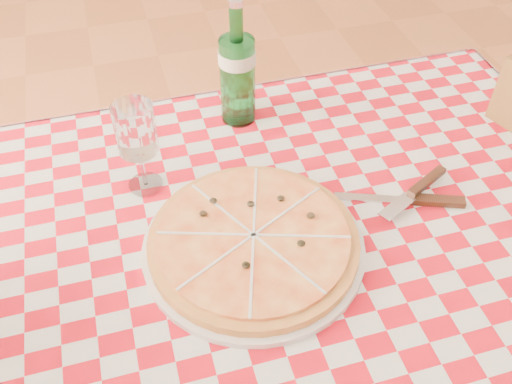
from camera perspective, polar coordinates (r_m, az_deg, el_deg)
The scene contains 6 objects.
dining_table at distance 1.06m, azimuth 1.96°, elevation -8.09°, with size 1.20×0.80×0.75m.
tablecloth at distance 0.98m, azimuth 2.09°, elevation -4.80°, with size 1.30×0.90×0.01m, color #A60A18.
pizza_plate at distance 0.94m, azimuth -0.25°, elevation -4.89°, with size 0.37×0.37×0.05m, color #BA7E3E, non-canonical shape.
water_bottle at distance 1.15m, azimuth -1.90°, elevation 12.77°, with size 0.08×0.08×0.27m, color #1A6A2A, non-canonical shape.
wine_glass at distance 1.03m, azimuth -11.62°, elevation 4.29°, with size 0.07×0.07×0.18m, color white, non-canonical shape.
cutlery at distance 1.06m, azimuth 15.16°, elevation -0.44°, with size 0.25×0.21×0.03m, color silver, non-canonical shape.
Camera 1 is at (-0.21, -0.60, 1.51)m, focal length 40.00 mm.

